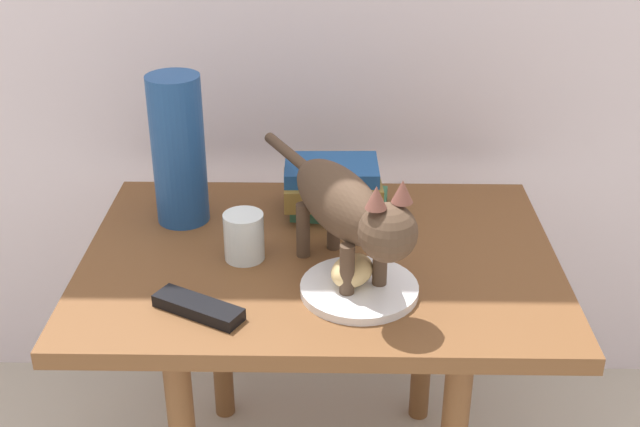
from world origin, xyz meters
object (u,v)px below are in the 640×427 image
(bread_roll, at_px, (352,271))
(book_stack, at_px, (334,189))
(green_vase, at_px, (178,150))
(tv_remote, at_px, (198,307))
(cat, at_px, (348,208))
(side_table, at_px, (320,289))
(candle_jar, at_px, (244,239))
(plate, at_px, (359,289))

(bread_roll, xyz_separation_m, book_stack, (-0.03, 0.29, 0.01))
(book_stack, distance_m, green_vase, 0.30)
(book_stack, xyz_separation_m, tv_remote, (-0.21, -0.35, -0.04))
(cat, relative_size, tv_remote, 2.89)
(side_table, height_order, bread_roll, bread_roll)
(book_stack, bearing_deg, tv_remote, -120.93)
(bread_roll, bearing_deg, cat, 101.77)
(side_table, height_order, cat, cat)
(bread_roll, xyz_separation_m, cat, (-0.01, 0.04, 0.09))
(side_table, distance_m, cat, 0.23)
(candle_jar, bearing_deg, green_vase, 131.88)
(side_table, distance_m, book_stack, 0.21)
(tv_remote, bearing_deg, side_table, 74.07)
(candle_jar, xyz_separation_m, tv_remote, (-0.06, -0.17, -0.03))
(side_table, bearing_deg, cat, -61.28)
(bread_roll, height_order, candle_jar, candle_jar)
(cat, xyz_separation_m, tv_remote, (-0.23, -0.10, -0.12))
(cat, bearing_deg, bread_roll, -78.23)
(plate, relative_size, cat, 0.44)
(plate, height_order, bread_roll, bread_roll)
(book_stack, distance_m, candle_jar, 0.24)
(book_stack, xyz_separation_m, candle_jar, (-0.16, -0.18, -0.01))
(plate, distance_m, candle_jar, 0.23)
(side_table, height_order, candle_jar, candle_jar)
(side_table, xyz_separation_m, green_vase, (-0.26, 0.13, 0.22))
(plate, xyz_separation_m, bread_roll, (-0.01, 0.00, 0.03))
(green_vase, bearing_deg, side_table, -26.42)
(candle_jar, bearing_deg, cat, -21.13)
(green_vase, distance_m, candle_jar, 0.22)
(side_table, bearing_deg, book_stack, 81.45)
(book_stack, bearing_deg, bread_roll, -84.18)
(side_table, bearing_deg, green_vase, 153.58)
(plate, bearing_deg, book_stack, 98.08)
(plate, height_order, tv_remote, tv_remote)
(cat, bearing_deg, tv_remote, -155.94)
(tv_remote, bearing_deg, candle_jar, 100.99)
(plate, bearing_deg, candle_jar, 150.96)
(side_table, xyz_separation_m, candle_jar, (-0.13, -0.02, 0.11))
(plate, xyz_separation_m, tv_remote, (-0.25, -0.06, 0.00))
(green_vase, relative_size, tv_remote, 1.89)
(side_table, distance_m, plate, 0.16)
(bread_roll, distance_m, tv_remote, 0.25)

